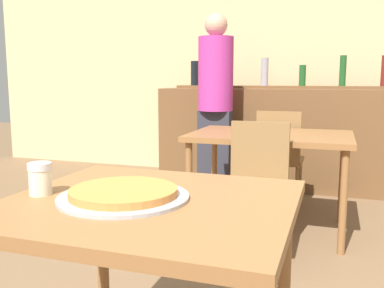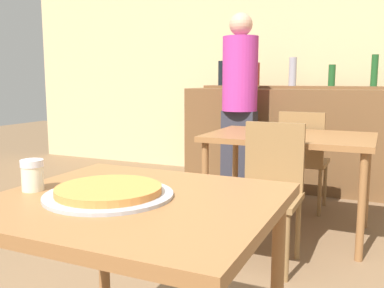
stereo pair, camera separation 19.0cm
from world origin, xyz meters
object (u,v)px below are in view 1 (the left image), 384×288
object	(u,v)px
pizza_tray	(124,194)
person_standing	(216,98)
cheese_shaker	(40,178)
chair_far_side_back	(279,153)
chair_far_side_front	(256,182)

from	to	relation	value
pizza_tray	person_standing	bearing A→B (deg)	99.57
pizza_tray	cheese_shaker	size ratio (longest dim) A/B	3.92
chair_far_side_back	cheese_shaker	bearing A→B (deg)	79.81
chair_far_side_back	pizza_tray	size ratio (longest dim) A/B	2.06
cheese_shaker	person_standing	distance (m)	2.90
chair_far_side_back	cheese_shaker	xyz separation A→B (m)	(-0.47, -2.64, 0.32)
chair_far_side_front	chair_far_side_back	xyz separation A→B (m)	(-0.00, 1.15, 0.00)
chair_far_side_back	cheese_shaker	size ratio (longest dim) A/B	8.08
chair_far_side_back	person_standing	size ratio (longest dim) A/B	0.50
pizza_tray	chair_far_side_front	bearing A→B (deg)	82.82
chair_far_side_back	person_standing	world-z (taller)	person_standing
chair_far_side_front	person_standing	distance (m)	1.62
pizza_tray	person_standing	xyz separation A→B (m)	(-0.48, 2.85, 0.18)
chair_far_side_front	cheese_shaker	bearing A→B (deg)	-107.64
cheese_shaker	person_standing	bearing A→B (deg)	93.74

